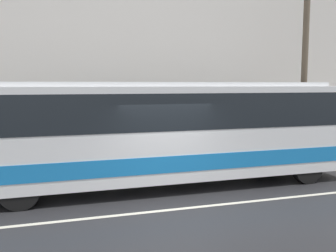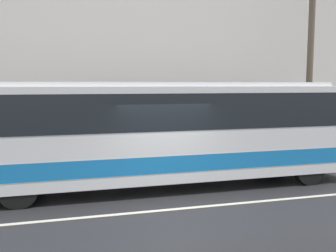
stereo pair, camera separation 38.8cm
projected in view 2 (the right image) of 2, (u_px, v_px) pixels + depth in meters
The scene contains 6 objects.
ground_plane at pixel (175, 209), 9.06m from camera, with size 60.00×60.00×0.00m, color #262628.
sidewalk at pixel (135, 162), 14.14m from camera, with size 60.00×2.62×0.17m.
building_facade at pixel (128, 51), 15.05m from camera, with size 60.00×0.35×9.05m.
lane_stripe at pixel (175, 209), 9.06m from camera, with size 54.00×0.14×0.01m.
transit_bus at pixel (156, 128), 10.99m from camera, with size 12.21×2.54×3.08m.
utility_pole_near at pixel (311, 43), 14.57m from camera, with size 0.24×0.24×8.88m.
Camera 2 is at (-2.50, -8.42, 3.01)m, focal length 40.00 mm.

